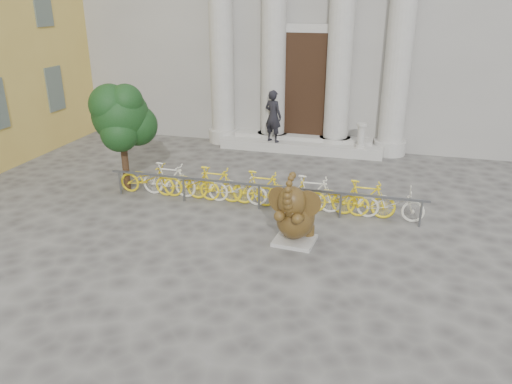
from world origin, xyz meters
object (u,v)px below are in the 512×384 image
(tree, at_px, (121,117))
(pedestrian, at_px, (273,116))
(elephant_statue, at_px, (295,217))
(bike_rack, at_px, (261,189))

(tree, relative_size, pedestrian, 1.66)
(elephant_statue, bearing_deg, pedestrian, 112.38)
(tree, bearing_deg, pedestrian, 57.41)
(bike_rack, height_order, pedestrian, pedestrian)
(bike_rack, relative_size, tree, 2.76)
(bike_rack, relative_size, pedestrian, 4.60)
(bike_rack, height_order, tree, tree)
(elephant_statue, height_order, tree, tree)
(pedestrian, bearing_deg, elephant_statue, 130.16)
(bike_rack, bearing_deg, tree, 178.27)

